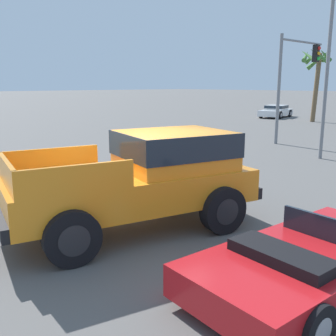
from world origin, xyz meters
name	(u,v)px	position (x,y,z in m)	size (l,w,h in m)	color
ground_plane	(139,223)	(0.00, 0.00, 0.00)	(320.00, 320.00, 0.00)	#5B5956
orange_pickup_truck	(148,174)	(0.30, -0.01, 1.14)	(3.28, 5.52, 1.99)	orange
red_convertible_car	(308,262)	(3.85, 0.07, 0.40)	(2.21, 4.17, 1.00)	red
parked_car_white	(276,111)	(-13.08, 26.43, 0.57)	(2.67, 4.61, 1.09)	white
traffic_light_main	(297,68)	(-4.31, 13.96, 3.76)	(0.38, 4.08, 5.33)	slate
street_lamp_post	(331,23)	(-0.87, 10.11, 5.21)	(0.90, 0.24, 8.83)	slate
palm_tree_tall	(316,66)	(-8.80, 24.92, 4.30)	(2.60, 2.85, 5.76)	brown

